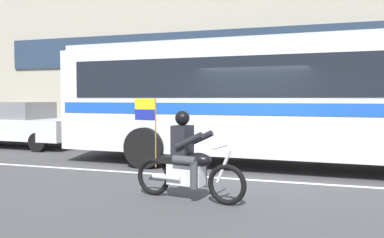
{
  "coord_description": "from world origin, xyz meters",
  "views": [
    {
      "loc": [
        1.45,
        -9.06,
        1.78
      ],
      "look_at": [
        -1.1,
        -1.07,
        1.34
      ],
      "focal_mm": 36.76,
      "sensor_mm": 36.0,
      "label": 1
    }
  ],
  "objects_px": {
    "motorcycle_with_rider": "(187,162)",
    "parked_hatchback_downstreet": "(19,124)",
    "transit_bus": "(315,94)",
    "fire_hydrant": "(162,134)"
  },
  "relations": [
    {
      "from": "motorcycle_with_rider",
      "to": "parked_hatchback_downstreet",
      "type": "distance_m",
      "value": 9.67
    },
    {
      "from": "transit_bus",
      "to": "fire_hydrant",
      "type": "distance_m",
      "value": 5.88
    },
    {
      "from": "transit_bus",
      "to": "motorcycle_with_rider",
      "type": "distance_m",
      "value": 4.5
    },
    {
      "from": "parked_hatchback_downstreet",
      "to": "fire_hydrant",
      "type": "xyz_separation_m",
      "value": [
        5.12,
        1.13,
        -0.33
      ]
    },
    {
      "from": "parked_hatchback_downstreet",
      "to": "fire_hydrant",
      "type": "height_order",
      "value": "parked_hatchback_downstreet"
    },
    {
      "from": "transit_bus",
      "to": "parked_hatchback_downstreet",
      "type": "relative_size",
      "value": 2.85
    },
    {
      "from": "transit_bus",
      "to": "fire_hydrant",
      "type": "bearing_deg",
      "value": 153.9
    },
    {
      "from": "motorcycle_with_rider",
      "to": "parked_hatchback_downstreet",
      "type": "relative_size",
      "value": 0.46
    },
    {
      "from": "transit_bus",
      "to": "parked_hatchback_downstreet",
      "type": "distance_m",
      "value": 10.4
    },
    {
      "from": "motorcycle_with_rider",
      "to": "parked_hatchback_downstreet",
      "type": "height_order",
      "value": "motorcycle_with_rider"
    }
  ]
}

